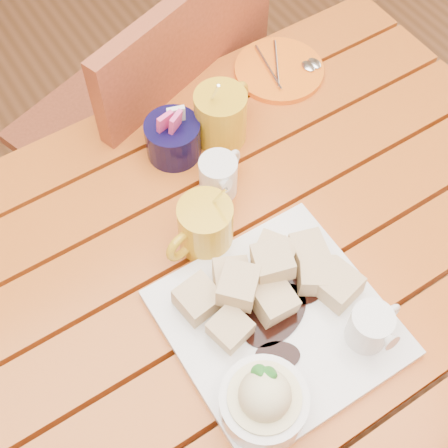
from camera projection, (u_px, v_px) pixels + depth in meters
ground at (221, 416)px, 1.56m from camera, size 5.00×5.00×0.00m
table at (220, 311)px, 1.01m from camera, size 1.20×0.79×0.75m
dessert_plate at (277, 332)px, 0.85m from camera, size 0.29×0.29×0.12m
coffee_mug_left at (204, 227)px, 0.92m from camera, size 0.12×0.08×0.14m
coffee_mug_right at (221, 115)px, 1.03m from camera, size 0.12×0.09×0.15m
cream_pitcher at (220, 176)px, 0.98m from camera, size 0.09×0.08×0.07m
sugar_caddy at (173, 138)px, 1.02m from camera, size 0.09×0.09×0.10m
orange_saucer at (280, 70)px, 1.15m from camera, size 0.16×0.16×0.02m
chair_far at (157, 126)px, 1.38m from camera, size 0.55×0.55×0.93m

